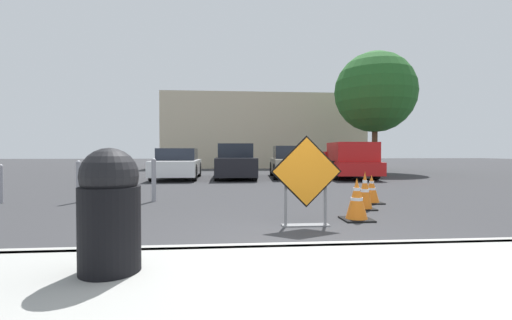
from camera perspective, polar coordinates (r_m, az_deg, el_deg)
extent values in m
plane|color=#333335|center=(13.96, -1.43, -3.61)|extent=(96.00, 96.00, 0.00)
cube|color=#999993|center=(3.11, 11.65, -20.24)|extent=(24.89, 2.23, 0.14)
cube|color=#999993|center=(4.14, 7.11, -14.70)|extent=(24.89, 0.20, 0.14)
cube|color=black|center=(5.60, 8.39, -1.90)|extent=(1.16, 0.02, 1.16)
cube|color=orange|center=(5.58, 8.42, -1.91)|extent=(1.10, 0.02, 1.10)
cube|color=slate|center=(5.76, 8.25, -10.70)|extent=(0.78, 0.20, 0.02)
cube|color=slate|center=(5.62, 4.97, -6.47)|extent=(0.04, 0.04, 0.90)
cube|color=slate|center=(5.77, 11.47, -6.29)|extent=(0.04, 0.04, 0.90)
cube|color=black|center=(6.41, 16.41, -9.46)|extent=(0.51, 0.51, 0.03)
cone|color=orange|center=(6.35, 16.43, -6.14)|extent=(0.38, 0.38, 0.72)
cylinder|color=white|center=(6.33, 16.44, -4.72)|extent=(0.12, 0.12, 0.06)
cylinder|color=white|center=(6.35, 16.43, -6.27)|extent=(0.21, 0.21, 0.06)
cube|color=black|center=(7.61, 17.66, -7.76)|extent=(0.41, 0.41, 0.03)
cone|color=orange|center=(7.55, 17.69, -4.74)|extent=(0.30, 0.30, 0.78)
cylinder|color=white|center=(7.54, 17.70, -3.45)|extent=(0.10, 0.10, 0.07)
cylinder|color=white|center=(7.55, 17.69, -4.86)|extent=(0.17, 0.17, 0.07)
cube|color=black|center=(8.56, 18.68, -6.75)|extent=(0.48, 0.48, 0.03)
cone|color=orange|center=(8.52, 18.70, -4.50)|extent=(0.36, 0.36, 0.64)
cylinder|color=white|center=(8.51, 18.70, -3.55)|extent=(0.11, 0.11, 0.06)
cylinder|color=white|center=(8.52, 18.70, -4.59)|extent=(0.20, 0.20, 0.06)
cube|color=white|center=(15.79, -12.97, -1.19)|extent=(1.94, 4.30, 0.64)
cube|color=#1E232D|center=(15.88, -12.93, 0.93)|extent=(1.68, 1.99, 0.53)
cylinder|color=black|center=(14.39, -10.22, -2.07)|extent=(0.21, 0.71, 0.71)
cylinder|color=black|center=(14.63, -16.97, -2.05)|extent=(0.21, 0.71, 0.71)
cylinder|color=black|center=(17.03, -9.52, -1.53)|extent=(0.21, 0.71, 0.71)
cylinder|color=black|center=(17.23, -15.25, -1.53)|extent=(0.21, 0.71, 0.71)
cube|color=black|center=(15.81, -3.48, -1.00)|extent=(1.77, 4.41, 0.78)
cube|color=#1E232D|center=(15.91, -3.50, 1.57)|extent=(1.55, 2.03, 0.63)
cylinder|color=black|center=(14.50, -0.17, -2.21)|extent=(0.20, 0.62, 0.62)
cylinder|color=black|center=(14.47, -6.58, -2.22)|extent=(0.20, 0.62, 0.62)
cylinder|color=black|center=(17.22, -0.88, -1.64)|extent=(0.20, 0.62, 0.62)
cylinder|color=black|center=(17.19, -6.27, -1.65)|extent=(0.20, 0.62, 0.62)
cube|color=#A39984|center=(16.21, 5.75, -1.01)|extent=(1.98, 4.23, 0.70)
cube|color=#1E232D|center=(16.30, 5.71, 1.28)|extent=(1.63, 2.00, 0.59)
cylinder|color=black|center=(15.07, 9.28, -1.93)|extent=(0.25, 0.71, 0.70)
cylinder|color=black|center=(14.88, 3.32, -1.96)|extent=(0.25, 0.71, 0.70)
cylinder|color=black|center=(17.59, 7.81, -1.46)|extent=(0.25, 0.71, 0.70)
cylinder|color=black|center=(17.42, 2.70, -1.47)|extent=(0.25, 0.71, 0.70)
cube|color=red|center=(16.84, 14.53, -1.10)|extent=(2.24, 5.29, 0.55)
cube|color=red|center=(15.71, 15.72, 1.27)|extent=(1.90, 2.18, 0.85)
cube|color=red|center=(18.98, 12.69, 0.70)|extent=(1.84, 0.21, 0.45)
cube|color=red|center=(18.09, 16.44, 0.64)|extent=(0.25, 2.49, 0.45)
cube|color=red|center=(17.61, 10.74, 0.66)|extent=(0.25, 2.49, 0.45)
cylinder|color=black|center=(15.65, 19.24, -1.65)|extent=(0.29, 0.83, 0.82)
cylinder|color=black|center=(15.11, 12.90, -1.71)|extent=(0.29, 0.83, 0.82)
cylinder|color=black|center=(18.59, 15.86, -1.16)|extent=(0.29, 0.83, 0.82)
cylinder|color=black|center=(18.14, 10.47, -1.19)|extent=(0.29, 0.83, 0.82)
cylinder|color=black|center=(3.38, -23.18, -10.54)|extent=(0.53, 0.53, 0.76)
sphere|color=black|center=(3.32, -23.26, -2.48)|extent=(0.51, 0.51, 0.51)
cylinder|color=gray|center=(8.73, -16.66, -3.37)|extent=(0.11, 0.11, 1.00)
sphere|color=gray|center=(8.70, -16.68, -0.09)|extent=(0.12, 0.12, 0.12)
cylinder|color=gray|center=(9.26, -27.46, -3.36)|extent=(0.11, 0.11, 0.95)
sphere|color=gray|center=(9.23, -27.49, -0.42)|extent=(0.12, 0.12, 0.12)
cylinder|color=gray|center=(10.07, -36.80, -3.33)|extent=(0.11, 0.11, 0.87)
sphere|color=gray|center=(10.05, -36.84, -0.86)|extent=(0.12, 0.12, 0.12)
cube|color=beige|center=(27.30, 1.12, 4.66)|extent=(15.16, 5.00, 5.56)
cylinder|color=#513823|center=(21.26, 19.17, 2.01)|extent=(0.32, 0.32, 2.95)
sphere|color=#235B23|center=(21.54, 19.24, 10.63)|extent=(4.68, 4.68, 4.68)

